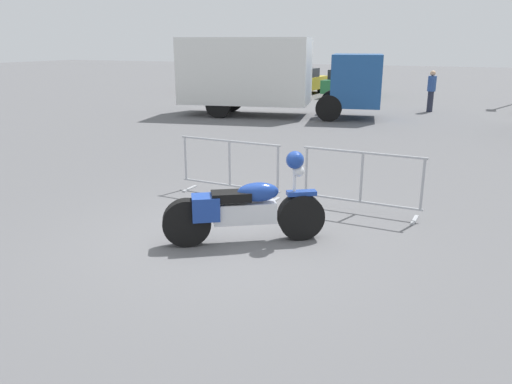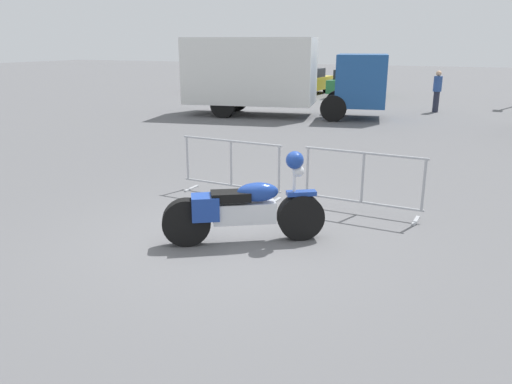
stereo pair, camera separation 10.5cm
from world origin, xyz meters
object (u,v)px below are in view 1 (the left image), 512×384
(crowd_barrier_near, at_px, (230,167))
(pedestrian, at_px, (431,90))
(parked_car_maroon, at_px, (218,78))
(parked_car_green, at_px, (348,82))
(parked_car_silver, at_px, (258,79))
(parked_car_yellow, at_px, (300,81))
(motorcycle, at_px, (245,209))
(crowd_barrier_far, at_px, (361,182))
(box_truck, at_px, (268,74))

(crowd_barrier_near, bearing_deg, pedestrian, 80.93)
(parked_car_maroon, relative_size, pedestrian, 2.50)
(crowd_barrier_near, relative_size, parked_car_green, 0.49)
(parked_car_silver, distance_m, parked_car_yellow, 2.69)
(crowd_barrier_near, height_order, parked_car_maroon, parked_car_maroon)
(parked_car_silver, xyz_separation_m, parked_car_yellow, (2.68, -0.25, -0.02))
(parked_car_silver, distance_m, pedestrian, 11.29)
(motorcycle, relative_size, parked_car_yellow, 0.49)
(crowd_barrier_near, xyz_separation_m, parked_car_silver, (-7.84, 19.14, 0.18))
(motorcycle, distance_m, parked_car_silver, 22.99)
(parked_car_maroon, relative_size, parked_car_silver, 0.97)
(parked_car_silver, bearing_deg, parked_car_yellow, -92.28)
(motorcycle, distance_m, parked_car_maroon, 24.26)
(crowd_barrier_far, bearing_deg, parked_car_yellow, 112.01)
(crowd_barrier_far, bearing_deg, box_truck, 120.32)
(motorcycle, distance_m, pedestrian, 16.09)
(parked_car_green, bearing_deg, parked_car_maroon, 91.72)
(parked_car_maroon, bearing_deg, motorcycle, -147.89)
(parked_car_maroon, distance_m, parked_car_silver, 2.68)
(parked_car_green, bearing_deg, box_truck, 176.36)
(parked_car_yellow, bearing_deg, parked_car_green, -83.47)
(box_truck, xyz_separation_m, parked_car_silver, (-4.32, 8.89, -0.90))
(crowd_barrier_far, relative_size, parked_car_silver, 0.48)
(crowd_barrier_near, height_order, box_truck, box_truck)
(crowd_barrier_far, bearing_deg, motorcycle, -122.18)
(box_truck, relative_size, parked_car_silver, 1.84)
(box_truck, bearing_deg, pedestrian, 21.86)
(pedestrian, bearing_deg, parked_car_yellow, 151.40)
(parked_car_maroon, xyz_separation_m, pedestrian, (12.77, -5.16, 0.21))
(crowd_barrier_near, xyz_separation_m, crowd_barrier_far, (2.48, 0.00, 0.00))
(parked_car_silver, bearing_deg, pedestrian, -113.53)
(parked_car_maroon, bearing_deg, parked_car_silver, -89.07)
(pedestrian, bearing_deg, motorcycle, -89.20)
(crowd_barrier_far, height_order, parked_car_silver, parked_car_silver)
(crowd_barrier_near, xyz_separation_m, parked_car_green, (-2.48, 19.05, 0.17))
(box_truck, distance_m, parked_car_yellow, 8.84)
(crowd_barrier_near, bearing_deg, parked_car_green, 97.40)
(crowd_barrier_near, xyz_separation_m, pedestrian, (2.25, 14.08, 0.37))
(crowd_barrier_near, height_order, crowd_barrier_far, same)
(crowd_barrier_far, distance_m, parked_car_silver, 21.75)
(box_truck, relative_size, parked_car_green, 1.87)
(parked_car_maroon, height_order, parked_car_silver, parked_car_silver)
(parked_car_yellow, relative_size, pedestrian, 2.52)
(parked_car_green, bearing_deg, crowd_barrier_near, -169.49)
(box_truck, xyz_separation_m, parked_car_green, (1.04, 8.79, -0.92))
(parked_car_green, bearing_deg, pedestrian, -133.34)
(parked_car_maroon, distance_m, pedestrian, 13.77)
(crowd_barrier_near, bearing_deg, parked_car_silver, 112.27)
(parked_car_yellow, height_order, pedestrian, pedestrian)
(crowd_barrier_near, distance_m, parked_car_yellow, 19.58)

